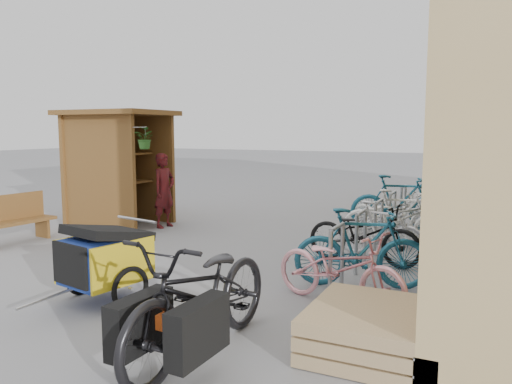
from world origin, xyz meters
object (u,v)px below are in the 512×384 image
at_px(bike_3, 381,230).
at_px(bike_6, 389,212).
at_px(person_kiosk, 164,190).
at_px(child_trailer, 105,257).
at_px(bike_1, 361,248).
at_px(bike_2, 364,233).
at_px(bike_4, 396,219).
at_px(shopping_carts, 448,189).
at_px(bench, 14,218).
at_px(cargo_bike, 202,296).
at_px(bike_5, 399,216).
at_px(bike_0, 339,268).
at_px(bike_7, 398,203).
at_px(kiosk, 114,151).
at_px(pallet_stack, 367,329).

bearing_deg(bike_3, bike_6, 20.57).
bearing_deg(bike_6, person_kiosk, 116.49).
bearing_deg(child_trailer, bike_1, 46.22).
bearing_deg(bike_2, bike_4, -3.72).
xyz_separation_m(shopping_carts, bike_3, (-0.58, -4.95, -0.15)).
height_order(bench, bike_6, bench).
height_order(bench, bike_4, bike_4).
distance_m(cargo_bike, person_kiosk, 6.12).
relative_size(bench, bike_5, 0.88).
xyz_separation_m(bench, bike_6, (5.83, 3.79, -0.03)).
bearing_deg(bike_0, bike_7, 18.17).
xyz_separation_m(kiosk, bike_5, (5.75, 0.78, -1.08)).
height_order(shopping_carts, cargo_bike, cargo_bike).
bearing_deg(bike_2, person_kiosk, 82.65).
height_order(bike_1, bike_5, bike_1).
height_order(cargo_bike, bike_5, cargo_bike).
height_order(kiosk, pallet_stack, kiosk).
height_order(pallet_stack, bike_0, bike_0).
bearing_deg(cargo_bike, pallet_stack, 32.45).
bearing_deg(person_kiosk, bike_0, -117.01).
distance_m(shopping_carts, person_kiosk, 6.71).
bearing_deg(bike_2, bike_0, -168.52).
relative_size(person_kiosk, bike_1, 0.90).
height_order(pallet_stack, bike_4, bike_4).
height_order(person_kiosk, bike_5, person_kiosk).
xyz_separation_m(bench, shopping_carts, (6.67, 6.68, 0.15)).
height_order(pallet_stack, cargo_bike, cargo_bike).
xyz_separation_m(child_trailer, bike_1, (2.58, 1.79, -0.02)).
distance_m(bench, shopping_carts, 9.44).
distance_m(child_trailer, bike_1, 3.14).
distance_m(kiosk, bike_2, 5.70).
bearing_deg(bike_5, child_trailer, 142.29).
xyz_separation_m(child_trailer, bike_7, (2.36, 5.68, 0.03)).
distance_m(child_trailer, bike_5, 5.29).
distance_m(bike_2, bike_3, 0.44).
xyz_separation_m(bike_0, bike_2, (-0.18, 1.92, 0.01)).
bearing_deg(person_kiosk, shopping_carts, -43.98).
xyz_separation_m(person_kiosk, bike_5, (4.61, 0.63, -0.29)).
relative_size(bike_3, bike_4, 0.82).
height_order(shopping_carts, bike_2, shopping_carts).
bearing_deg(bike_7, pallet_stack, 174.53).
xyz_separation_m(shopping_carts, bike_4, (-0.52, -4.00, -0.12)).
relative_size(bench, bike_3, 0.94).
bearing_deg(cargo_bike, shopping_carts, 84.50).
bearing_deg(bike_4, pallet_stack, -176.89).
height_order(bike_2, bike_3, bike_2).
xyz_separation_m(shopping_carts, bike_2, (-0.75, -5.36, -0.13)).
relative_size(pallet_stack, cargo_bike, 0.55).
height_order(child_trailer, bike_4, bike_4).
bearing_deg(bike_3, bike_5, 10.81).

